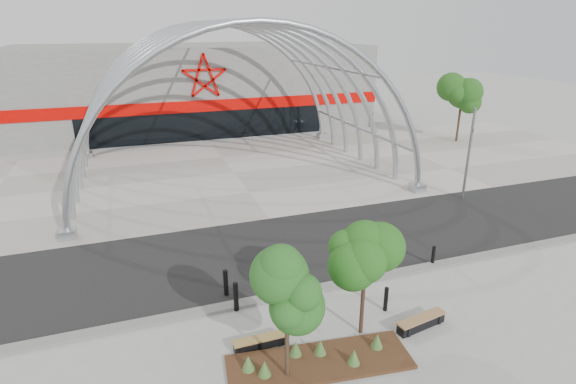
# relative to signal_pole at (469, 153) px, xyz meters

# --- Properties ---
(ground) EXTENTS (140.00, 140.00, 0.00)m
(ground) POSITION_rel_signal_pole_xyz_m (-11.90, -6.10, -2.85)
(ground) COLOR #9A9A95
(ground) RESTS_ON ground
(road) EXTENTS (140.00, 7.00, 0.02)m
(road) POSITION_rel_signal_pole_xyz_m (-11.90, -2.60, -2.84)
(road) COLOR black
(road) RESTS_ON ground
(forecourt) EXTENTS (60.00, 17.00, 0.04)m
(forecourt) POSITION_rel_signal_pole_xyz_m (-11.90, 9.40, -2.83)
(forecourt) COLOR #9A968A
(forecourt) RESTS_ON ground
(kerb) EXTENTS (60.00, 0.50, 0.12)m
(kerb) POSITION_rel_signal_pole_xyz_m (-11.90, -6.35, -2.79)
(kerb) COLOR slate
(kerb) RESTS_ON ground
(arena_building) EXTENTS (34.00, 15.24, 8.00)m
(arena_building) POSITION_rel_signal_pole_xyz_m (-11.90, 27.35, 1.14)
(arena_building) COLOR slate
(arena_building) RESTS_ON ground
(vault_canopy) EXTENTS (20.80, 15.80, 20.36)m
(vault_canopy) POSITION_rel_signal_pole_xyz_m (-11.90, 9.40, -2.84)
(vault_canopy) COLOR #A2A7AD
(vault_canopy) RESTS_ON ground
(planting_bed) EXTENTS (5.84, 2.41, 0.60)m
(planting_bed) POSITION_rel_signal_pole_xyz_m (-13.78, -10.13, -2.71)
(planting_bed) COLOR #381F14
(planting_bed) RESTS_ON ground
(signal_pole) EXTENTS (0.35, 0.77, 5.46)m
(signal_pole) POSITION_rel_signal_pole_xyz_m (0.00, 0.00, 0.00)
(signal_pole) COLOR slate
(signal_pole) RESTS_ON ground
(street_tree_0) EXTENTS (1.70, 1.70, 3.87)m
(street_tree_0) POSITION_rel_signal_pole_xyz_m (-14.84, -10.38, -0.07)
(street_tree_0) COLOR black
(street_tree_0) RESTS_ON ground
(street_tree_1) EXTENTS (1.70, 1.70, 4.03)m
(street_tree_1) POSITION_rel_signal_pole_xyz_m (-11.80, -9.24, 0.04)
(street_tree_1) COLOR black
(street_tree_1) RESTS_ON ground
(bench_0) EXTENTS (1.76, 0.40, 0.37)m
(bench_0) POSITION_rel_signal_pole_xyz_m (-15.23, -8.84, -2.67)
(bench_0) COLOR black
(bench_0) RESTS_ON ground
(bench_1) EXTENTS (1.98, 0.75, 0.41)m
(bench_1) POSITION_rel_signal_pole_xyz_m (-9.73, -9.69, -2.65)
(bench_1) COLOR black
(bench_1) RESTS_ON ground
(bollard_0) EXTENTS (0.18, 0.18, 1.13)m
(bollard_0) POSITION_rel_signal_pole_xyz_m (-15.48, -6.60, -2.29)
(bollard_0) COLOR black
(bollard_0) RESTS_ON ground
(bollard_1) EXTENTS (0.17, 0.17, 1.09)m
(bollard_1) POSITION_rel_signal_pole_xyz_m (-15.63, -5.52, -2.31)
(bollard_1) COLOR black
(bollard_1) RESTS_ON ground
(bollard_2) EXTENTS (0.14, 0.14, 0.90)m
(bollard_2) POSITION_rel_signal_pole_xyz_m (-13.61, -7.87, -2.40)
(bollard_2) COLOR black
(bollard_2) RESTS_ON ground
(bollard_3) EXTENTS (0.15, 0.15, 0.95)m
(bollard_3) POSITION_rel_signal_pole_xyz_m (-10.36, -8.41, -2.38)
(bollard_3) COLOR black
(bollard_3) RESTS_ON ground
(bollard_4) EXTENTS (0.14, 0.14, 0.90)m
(bollard_4) POSITION_rel_signal_pole_xyz_m (-6.68, -6.18, -2.40)
(bollard_4) COLOR black
(bollard_4) RESTS_ON ground
(bg_tree_1) EXTENTS (2.70, 2.70, 5.91)m
(bg_tree_1) POSITION_rel_signal_pole_xyz_m (9.10, 11.90, 1.40)
(bg_tree_1) COLOR black
(bg_tree_1) RESTS_ON ground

